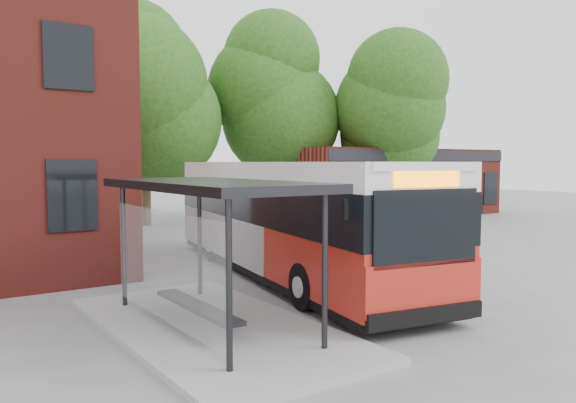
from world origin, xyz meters
TOP-DOWN VIEW (x-y plane):
  - ground at (0.00, 0.00)m, footprint 100.00×100.00m
  - shop_row at (15.00, 14.00)m, footprint 14.00×6.20m
  - bus_shelter at (-4.50, -1.00)m, footprint 3.60×7.00m
  - bike_rail at (9.28, 10.00)m, footprint 5.20×0.10m
  - tree_1 at (1.00, 17.00)m, footprint 7.92×7.92m
  - tree_2 at (8.00, 16.00)m, footprint 7.92×7.92m
  - tree_3 at (13.00, 12.00)m, footprint 7.04×7.04m
  - city_bus at (-0.37, 2.52)m, footprint 4.92×12.98m
  - bicycle_0 at (6.80, 9.88)m, footprint 1.56×0.59m
  - bicycle_1 at (7.30, 10.12)m, footprint 1.83×0.59m
  - bicycle_2 at (7.93, 9.12)m, footprint 1.99×1.20m
  - bicycle_3 at (9.42, 9.01)m, footprint 1.90×1.03m
  - bicycle_4 at (9.16, 10.22)m, footprint 1.90×0.76m
  - bicycle_5 at (10.74, 9.28)m, footprint 1.61×0.48m
  - bicycle_6 at (11.24, 10.98)m, footprint 1.68×0.97m
  - bicycle_7 at (10.97, 9.76)m, footprint 1.70×0.65m

SIDE VIEW (x-z plane):
  - ground at x=0.00m, z-range 0.00..0.00m
  - bike_rail at x=9.28m, z-range 0.00..0.38m
  - bicycle_0 at x=6.80m, z-range 0.00..0.81m
  - bicycle_6 at x=11.24m, z-range 0.00..0.83m
  - bicycle_5 at x=10.74m, z-range 0.00..0.96m
  - bicycle_4 at x=9.16m, z-range 0.00..0.98m
  - bicycle_2 at x=7.93m, z-range 0.00..0.99m
  - bicycle_7 at x=10.97m, z-range 0.00..1.00m
  - bicycle_1 at x=7.30m, z-range 0.00..1.09m
  - bicycle_3 at x=9.42m, z-range 0.00..1.10m
  - bus_shelter at x=-4.50m, z-range 0.00..2.90m
  - city_bus at x=-0.37m, z-range 0.00..3.23m
  - shop_row at x=15.00m, z-range 0.00..4.00m
  - tree_3 at x=13.00m, z-range 0.00..9.28m
  - tree_1 at x=1.00m, z-range 0.00..10.40m
  - tree_2 at x=8.00m, z-range 0.00..11.00m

